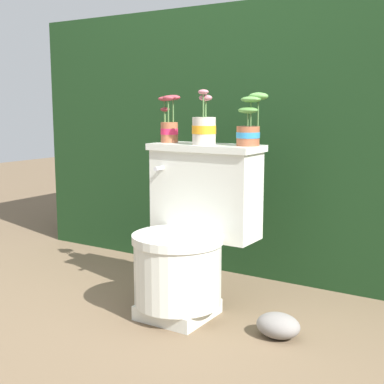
{
  "coord_description": "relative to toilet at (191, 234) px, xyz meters",
  "views": [
    {
      "loc": [
        1.29,
        -1.88,
        0.93
      ],
      "look_at": [
        0.03,
        0.11,
        0.54
      ],
      "focal_mm": 50.0,
      "sensor_mm": 36.0,
      "label": 1
    }
  ],
  "objects": [
    {
      "name": "ground_plane",
      "position": [
        -0.03,
        -0.1,
        -0.35
      ],
      "size": [
        12.0,
        12.0,
        0.0
      ],
      "primitive_type": "plane",
      "color": "brown"
    },
    {
      "name": "hedge_backdrop",
      "position": [
        -0.03,
        1.1,
        0.38
      ],
      "size": [
        2.88,
        1.04,
        1.46
      ],
      "color": "#193819",
      "rests_on": "ground"
    },
    {
      "name": "toilet",
      "position": [
        0.0,
        0.0,
        0.0
      ],
      "size": [
        0.52,
        0.55,
        0.75
      ],
      "color": "silver",
      "rests_on": "ground"
    },
    {
      "name": "potted_plant_left",
      "position": [
        -0.21,
        0.14,
        0.48
      ],
      "size": [
        0.11,
        0.09,
        0.23
      ],
      "color": "#9E5638",
      "rests_on": "toilet"
    },
    {
      "name": "potted_plant_midleft",
      "position": [
        0.01,
        0.1,
        0.48
      ],
      "size": [
        0.11,
        0.11,
        0.25
      ],
      "color": "beige",
      "rests_on": "toilet"
    },
    {
      "name": "potted_plant_middle",
      "position": [
        0.21,
        0.15,
        0.49
      ],
      "size": [
        0.14,
        0.1,
        0.23
      ],
      "color": "#9E5638",
      "rests_on": "toilet"
    },
    {
      "name": "garden_stone",
      "position": [
        0.46,
        -0.07,
        -0.3
      ],
      "size": [
        0.18,
        0.15,
        0.1
      ],
      "color": "gray",
      "rests_on": "ground"
    }
  ]
}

